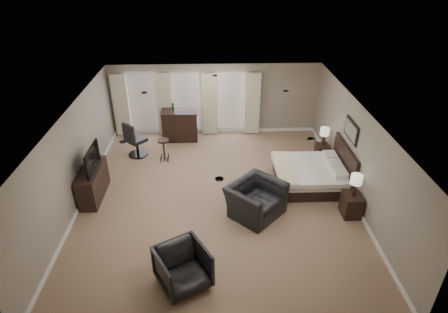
{
  "coord_description": "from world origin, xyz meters",
  "views": [
    {
      "loc": [
        -0.11,
        -8.57,
        6.22
      ],
      "look_at": [
        0.2,
        0.4,
        1.1
      ],
      "focal_mm": 30.0,
      "sensor_mm": 36.0,
      "label": 1
    }
  ],
  "objects_px": {
    "nightstand_far": "(322,152)",
    "armchair_far": "(183,266)",
    "lamp_near": "(355,185)",
    "bar_stool_left": "(164,150)",
    "dresser": "(93,183)",
    "nightstand_near": "(351,205)",
    "armchair_near": "(256,195)",
    "bed": "(306,166)",
    "desk_chair": "(136,139)",
    "lamp_far": "(324,137)",
    "bar_counter": "(180,125)",
    "bar_stool_right": "(190,128)",
    "tv": "(90,167)"
  },
  "relations": [
    {
      "from": "nightstand_far",
      "to": "armchair_far",
      "type": "bearing_deg",
      "value": -129.86
    },
    {
      "from": "tv",
      "to": "bar_stool_left",
      "type": "height_order",
      "value": "tv"
    },
    {
      "from": "armchair_far",
      "to": "bar_stool_right",
      "type": "relative_size",
      "value": 1.17
    },
    {
      "from": "lamp_far",
      "to": "armchair_near",
      "type": "relative_size",
      "value": 0.45
    },
    {
      "from": "lamp_near",
      "to": "bar_counter",
      "type": "bearing_deg",
      "value": 136.25
    },
    {
      "from": "tv",
      "to": "armchair_far",
      "type": "bearing_deg",
      "value": -140.31
    },
    {
      "from": "lamp_far",
      "to": "bar_counter",
      "type": "relative_size",
      "value": 0.48
    },
    {
      "from": "lamp_far",
      "to": "dresser",
      "type": "distance_m",
      "value": 7.17
    },
    {
      "from": "nightstand_far",
      "to": "armchair_near",
      "type": "relative_size",
      "value": 0.39
    },
    {
      "from": "lamp_near",
      "to": "armchair_near",
      "type": "distance_m",
      "value": 2.51
    },
    {
      "from": "dresser",
      "to": "armchair_near",
      "type": "relative_size",
      "value": 1.13
    },
    {
      "from": "bar_stool_left",
      "to": "bar_stool_right",
      "type": "bearing_deg",
      "value": 64.18
    },
    {
      "from": "lamp_near",
      "to": "lamp_far",
      "type": "relative_size",
      "value": 1.01
    },
    {
      "from": "nightstand_far",
      "to": "bar_counter",
      "type": "xyz_separation_m",
      "value": [
        -4.73,
        1.63,
        0.29
      ]
    },
    {
      "from": "tv",
      "to": "armchair_near",
      "type": "bearing_deg",
      "value": -101.72
    },
    {
      "from": "dresser",
      "to": "bar_stool_left",
      "type": "bearing_deg",
      "value": 47.46
    },
    {
      "from": "bed",
      "to": "desk_chair",
      "type": "xyz_separation_m",
      "value": [
        -5.21,
        1.94,
        -0.01
      ]
    },
    {
      "from": "lamp_far",
      "to": "lamp_near",
      "type": "bearing_deg",
      "value": -90.0
    },
    {
      "from": "nightstand_near",
      "to": "armchair_far",
      "type": "distance_m",
      "value": 4.76
    },
    {
      "from": "nightstand_far",
      "to": "bar_counter",
      "type": "distance_m",
      "value": 5.01
    },
    {
      "from": "nightstand_far",
      "to": "bar_counter",
      "type": "height_order",
      "value": "bar_counter"
    },
    {
      "from": "armchair_far",
      "to": "desk_chair",
      "type": "height_order",
      "value": "desk_chair"
    },
    {
      "from": "armchair_near",
      "to": "nightstand_far",
      "type": "bearing_deg",
      "value": 1.96
    },
    {
      "from": "lamp_far",
      "to": "nightstand_near",
      "type": "bearing_deg",
      "value": -90.0
    },
    {
      "from": "lamp_far",
      "to": "bar_stool_left",
      "type": "distance_m",
      "value": 5.18
    },
    {
      "from": "nightstand_near",
      "to": "armchair_far",
      "type": "xyz_separation_m",
      "value": [
        -4.23,
        -2.17,
        0.2
      ]
    },
    {
      "from": "bed",
      "to": "armchair_far",
      "type": "height_order",
      "value": "bed"
    },
    {
      "from": "nightstand_far",
      "to": "desk_chair",
      "type": "height_order",
      "value": "desk_chair"
    },
    {
      "from": "bed",
      "to": "bar_counter",
      "type": "distance_m",
      "value": 4.92
    },
    {
      "from": "armchair_far",
      "to": "bar_counter",
      "type": "height_order",
      "value": "bar_counter"
    },
    {
      "from": "dresser",
      "to": "armchair_far",
      "type": "distance_m",
      "value": 4.21
    },
    {
      "from": "nightstand_near",
      "to": "armchair_near",
      "type": "bearing_deg",
      "value": 176.56
    },
    {
      "from": "lamp_near",
      "to": "dresser",
      "type": "bearing_deg",
      "value": 171.22
    },
    {
      "from": "nightstand_far",
      "to": "bar_counter",
      "type": "relative_size",
      "value": 0.41
    },
    {
      "from": "desk_chair",
      "to": "dresser",
      "type": "bearing_deg",
      "value": 113.36
    },
    {
      "from": "bed",
      "to": "bar_stool_left",
      "type": "distance_m",
      "value": 4.54
    },
    {
      "from": "armchair_far",
      "to": "dresser",
      "type": "bearing_deg",
      "value": 100.27
    },
    {
      "from": "nightstand_near",
      "to": "bar_counter",
      "type": "xyz_separation_m",
      "value": [
        -4.73,
        4.53,
        0.26
      ]
    },
    {
      "from": "bar_stool_right",
      "to": "nightstand_far",
      "type": "bearing_deg",
      "value": -20.74
    },
    {
      "from": "lamp_near",
      "to": "bar_stool_left",
      "type": "distance_m",
      "value": 5.99
    },
    {
      "from": "bar_counter",
      "to": "bar_stool_right",
      "type": "xyz_separation_m",
      "value": [
        0.33,
        0.04,
        -0.13
      ]
    },
    {
      "from": "bed",
      "to": "nightstand_far",
      "type": "distance_m",
      "value": 1.74
    },
    {
      "from": "bar_stool_right",
      "to": "bed",
      "type": "bearing_deg",
      "value": -41.61
    },
    {
      "from": "lamp_near",
      "to": "armchair_near",
      "type": "xyz_separation_m",
      "value": [
        -2.49,
        0.15,
        -0.32
      ]
    },
    {
      "from": "lamp_far",
      "to": "tv",
      "type": "distance_m",
      "value": 7.16
    },
    {
      "from": "nightstand_far",
      "to": "bed",
      "type": "bearing_deg",
      "value": -121.54
    },
    {
      "from": "nightstand_near",
      "to": "nightstand_far",
      "type": "xyz_separation_m",
      "value": [
        0.0,
        2.9,
        -0.04
      ]
    },
    {
      "from": "armchair_far",
      "to": "armchair_near",
      "type": "bearing_deg",
      "value": 23.6
    },
    {
      "from": "lamp_near",
      "to": "armchair_far",
      "type": "relative_size",
      "value": 0.62
    },
    {
      "from": "nightstand_near",
      "to": "dresser",
      "type": "relative_size",
      "value": 0.4
    }
  ]
}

